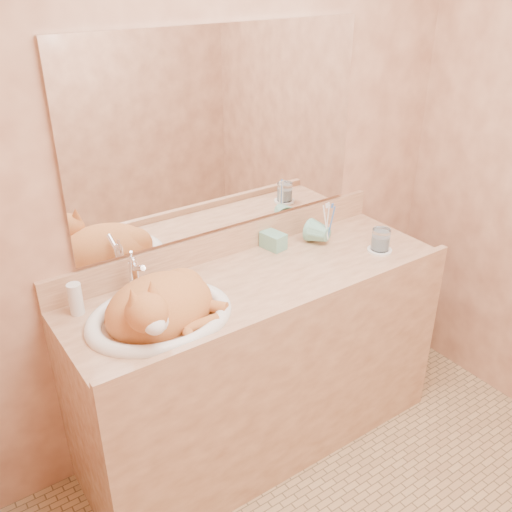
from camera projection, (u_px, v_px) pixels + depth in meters
wall_back at (222, 166)px, 2.30m from camera, size 2.40×0.02×2.50m
vanity_counter at (261, 364)px, 2.49m from camera, size 1.60×0.55×0.85m
mirror at (223, 132)px, 2.23m from camera, size 1.30×0.02×0.80m
sink_basin at (158, 299)px, 2.01m from camera, size 0.57×0.49×0.17m
faucet at (134, 275)px, 2.15m from camera, size 0.05×0.12×0.17m
cat at (160, 304)px, 2.00m from camera, size 0.45×0.39×0.23m
soap_dispenser at (283, 235)px, 2.46m from camera, size 0.09×0.09×0.16m
toothbrush_cup at (328, 236)px, 2.53m from camera, size 0.14×0.14×0.10m
toothbrushes at (329, 221)px, 2.50m from camera, size 0.03×0.03×0.21m
saucer at (380, 250)px, 2.51m from camera, size 0.11×0.11×0.01m
water_glass at (381, 239)px, 2.48m from camera, size 0.08×0.08×0.09m
lotion_bottle at (76, 299)px, 2.05m from camera, size 0.05×0.05×0.12m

